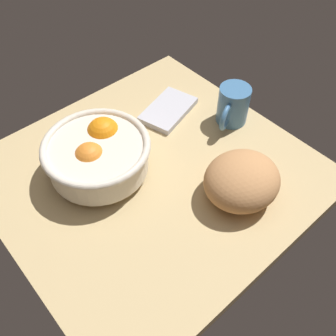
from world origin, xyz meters
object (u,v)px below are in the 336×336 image
fruit_bowl (97,153)px  napkin_folded (168,110)px  bread_loaf (242,180)px  mug (233,106)px

fruit_bowl → napkin_folded: 25.41cm
bread_loaf → fruit_bowl: bearing=126.0°
fruit_bowl → bread_loaf: bearing=-54.0°
fruit_bowl → mug: 35.02cm
bread_loaf → mug: 23.29cm
fruit_bowl → mug: fruit_bowl is taller
bread_loaf → mug: same height
mug → bread_loaf: bearing=-133.2°
napkin_folded → mug: size_ratio=1.26×
napkin_folded → mug: 16.56cm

